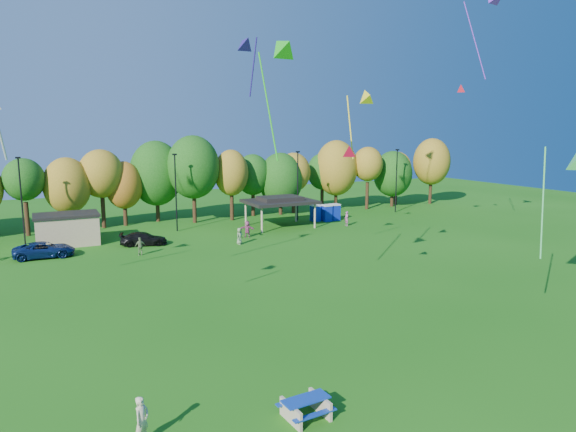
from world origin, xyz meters
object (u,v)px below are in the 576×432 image
picnic_table (306,407)px  kite_flyer (142,420)px  porta_potties (326,213)px  car_c (44,250)px  car_d (144,239)px

picnic_table → kite_flyer: kite_flyer is taller
porta_potties → kite_flyer: porta_potties is taller
kite_flyer → car_c: bearing=52.2°
picnic_table → car_c: car_c is taller
car_d → picnic_table: bearing=-166.2°
porta_potties → picnic_table: (-24.55, -39.98, -0.60)m
porta_potties → car_c: (-33.57, -5.31, -0.35)m
picnic_table → car_d: (0.31, 35.83, 0.18)m
car_d → porta_potties: bearing=-66.0°
picnic_table → car_d: size_ratio=0.45×
kite_flyer → car_c: kite_flyer is taller
porta_potties → car_d: bearing=-170.3°
porta_potties → car_d: 24.60m
porta_potties → kite_flyer: size_ratio=2.01×
porta_potties → kite_flyer: (-30.92, -38.72, -0.17)m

